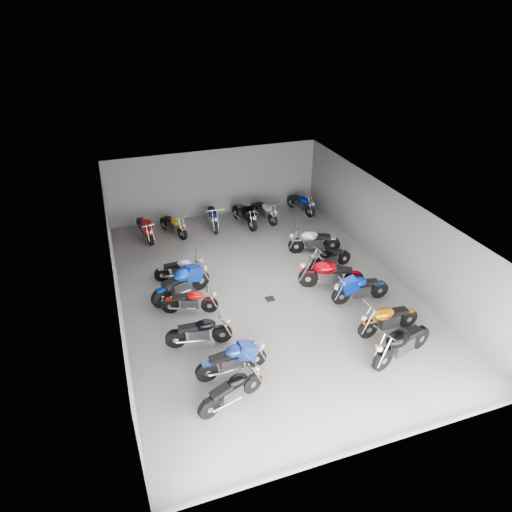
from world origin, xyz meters
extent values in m
plane|color=#9B9993|center=(0.00, 0.00, 0.00)|extent=(14.00, 14.00, 0.00)
cube|color=slate|center=(0.00, 7.00, 1.60)|extent=(10.00, 0.10, 3.20)
cube|color=slate|center=(-5.00, 0.00, 1.60)|extent=(0.10, 14.00, 3.20)
cube|color=slate|center=(5.00, 0.00, 1.60)|extent=(0.10, 14.00, 3.20)
cube|color=black|center=(0.00, 0.00, 3.22)|extent=(10.00, 14.00, 0.04)
cube|color=black|center=(0.00, -0.50, 0.01)|extent=(0.32, 0.32, 0.01)
cylinder|color=black|center=(-1.96, -4.37, 0.30)|extent=(0.61, 0.31, 0.61)
cylinder|color=black|center=(-3.26, -4.82, 0.30)|extent=(0.62, 0.33, 0.61)
cube|color=#2D2D30|center=(-2.61, -4.60, 0.40)|extent=(0.67, 0.47, 0.38)
ellipsoid|color=black|center=(-2.41, -4.53, 0.70)|extent=(0.73, 0.57, 0.34)
cube|color=black|center=(-2.90, -4.70, 0.66)|extent=(0.63, 0.44, 0.17)
cylinder|color=black|center=(-1.56, -3.49, 0.32)|extent=(0.65, 0.16, 0.64)
cylinder|color=black|center=(-3.01, -3.57, 0.32)|extent=(0.65, 0.18, 0.64)
cube|color=#2D2D30|center=(-2.29, -3.53, 0.42)|extent=(0.67, 0.34, 0.40)
ellipsoid|color=navy|center=(-2.07, -3.52, 0.74)|extent=(0.70, 0.44, 0.36)
cube|color=black|center=(-2.61, -3.55, 0.70)|extent=(0.62, 0.31, 0.18)
cylinder|color=black|center=(-2.18, -2.14, 0.31)|extent=(0.64, 0.22, 0.62)
cylinder|color=black|center=(-3.58, -1.92, 0.31)|extent=(0.64, 0.24, 0.62)
cube|color=#2D2D30|center=(-2.88, -2.03, 0.41)|extent=(0.67, 0.39, 0.39)
ellipsoid|color=black|center=(-2.67, -2.06, 0.72)|extent=(0.72, 0.49, 0.35)
cube|color=black|center=(-3.19, -1.98, 0.68)|extent=(0.63, 0.36, 0.18)
cylinder|color=black|center=(-2.19, -0.53, 0.29)|extent=(0.59, 0.29, 0.58)
cylinder|color=black|center=(-3.45, -0.14, 0.29)|extent=(0.60, 0.30, 0.58)
cube|color=#2D2D30|center=(-2.82, -0.34, 0.38)|extent=(0.64, 0.44, 0.36)
ellipsoid|color=#AA110C|center=(-2.63, -0.40, 0.67)|extent=(0.70, 0.53, 0.33)
cube|color=black|center=(-3.10, -0.25, 0.64)|extent=(0.60, 0.41, 0.17)
cylinder|color=black|center=(-2.16, 0.94, 0.36)|extent=(0.72, 0.41, 0.72)
cylinder|color=black|center=(-3.67, 0.31, 0.36)|extent=(0.73, 0.44, 0.72)
cube|color=#2D2D30|center=(-2.92, 0.62, 0.47)|extent=(0.81, 0.60, 0.45)
ellipsoid|color=#0A34B6|center=(-2.69, 0.72, 0.84)|extent=(0.88, 0.71, 0.41)
cube|color=black|center=(-3.25, 0.49, 0.79)|extent=(0.76, 0.56, 0.21)
cylinder|color=black|center=(-2.12, 1.74, 0.29)|extent=(0.58, 0.18, 0.57)
cylinder|color=black|center=(-3.41, 1.89, 0.29)|extent=(0.59, 0.20, 0.57)
cube|color=#2D2D30|center=(-2.77, 1.81, 0.38)|extent=(0.61, 0.33, 0.36)
ellipsoid|color=silver|center=(-2.57, 1.79, 0.66)|extent=(0.65, 0.43, 0.32)
cube|color=black|center=(-3.05, 1.84, 0.63)|extent=(0.57, 0.31, 0.16)
cylinder|color=black|center=(1.82, -4.77, 0.36)|extent=(0.74, 0.35, 0.73)
cylinder|color=black|center=(3.40, -4.30, 0.36)|extent=(0.75, 0.37, 0.73)
cube|color=#2D2D30|center=(2.61, -4.53, 0.48)|extent=(0.81, 0.54, 0.46)
ellipsoid|color=black|center=(2.37, -4.60, 0.84)|extent=(0.87, 0.66, 0.41)
cube|color=black|center=(2.96, -4.43, 0.80)|extent=(0.76, 0.50, 0.21)
cylinder|color=black|center=(2.16, -3.41, 0.33)|extent=(0.67, 0.16, 0.66)
cylinder|color=black|center=(3.65, -3.35, 0.33)|extent=(0.67, 0.18, 0.66)
cube|color=#2D2D30|center=(2.91, -3.38, 0.43)|extent=(0.68, 0.34, 0.41)
ellipsoid|color=#C96C06|center=(2.68, -3.39, 0.76)|extent=(0.72, 0.44, 0.37)
cube|color=black|center=(3.24, -3.37, 0.72)|extent=(0.64, 0.32, 0.19)
cylinder|color=black|center=(2.21, -1.55, 0.32)|extent=(0.65, 0.17, 0.65)
cylinder|color=black|center=(3.68, -1.63, 0.32)|extent=(0.66, 0.19, 0.65)
cube|color=#2D2D30|center=(2.94, -1.59, 0.43)|extent=(0.67, 0.34, 0.41)
ellipsoid|color=#0627AE|center=(2.72, -1.57, 0.75)|extent=(0.71, 0.44, 0.36)
cube|color=black|center=(3.27, -1.60, 0.71)|extent=(0.63, 0.32, 0.18)
cylinder|color=black|center=(1.59, -0.21, 0.37)|extent=(0.73, 0.43, 0.73)
cylinder|color=black|center=(3.10, -0.89, 0.37)|extent=(0.74, 0.45, 0.73)
cube|color=#2D2D30|center=(2.34, -0.55, 0.48)|extent=(0.82, 0.62, 0.46)
ellipsoid|color=#8D0009|center=(2.12, -0.45, 0.84)|extent=(0.90, 0.73, 0.41)
cube|color=black|center=(2.68, -0.70, 0.80)|extent=(0.77, 0.58, 0.21)
cylinder|color=black|center=(2.29, 0.64, 0.29)|extent=(0.59, 0.19, 0.58)
cylinder|color=black|center=(3.58, 0.79, 0.29)|extent=(0.59, 0.20, 0.58)
cube|color=#2D2D30|center=(2.94, 0.72, 0.38)|extent=(0.61, 0.34, 0.36)
ellipsoid|color=black|center=(2.74, 0.69, 0.67)|extent=(0.65, 0.43, 0.32)
cube|color=black|center=(3.22, 0.75, 0.63)|extent=(0.57, 0.32, 0.16)
cylinder|color=black|center=(2.16, 2.23, 0.33)|extent=(0.68, 0.29, 0.66)
cylinder|color=black|center=(3.62, 1.87, 0.33)|extent=(0.68, 0.31, 0.66)
cube|color=#2D2D30|center=(2.89, 2.05, 0.44)|extent=(0.73, 0.46, 0.42)
ellipsoid|color=silver|center=(2.67, 2.11, 0.77)|extent=(0.78, 0.57, 0.37)
cube|color=black|center=(3.21, 1.97, 0.73)|extent=(0.68, 0.43, 0.19)
cylinder|color=black|center=(-3.44, 4.86, 0.32)|extent=(0.24, 0.65, 0.64)
cylinder|color=black|center=(-3.71, 6.28, 0.32)|extent=(0.26, 0.65, 0.64)
cube|color=#2D2D30|center=(-3.57, 5.57, 0.42)|extent=(0.41, 0.69, 0.40)
ellipsoid|color=maroon|center=(-3.54, 5.35, 0.74)|extent=(0.51, 0.74, 0.36)
cube|color=black|center=(-3.63, 5.88, 0.70)|extent=(0.38, 0.65, 0.18)
cylinder|color=black|center=(-2.06, 4.91, 0.30)|extent=(0.36, 0.60, 0.60)
cylinder|color=black|center=(-2.62, 6.15, 0.30)|extent=(0.38, 0.61, 0.60)
cube|color=#2D2D30|center=(-2.34, 5.53, 0.39)|extent=(0.51, 0.67, 0.38)
ellipsoid|color=yellow|center=(-2.25, 5.34, 0.69)|extent=(0.60, 0.74, 0.34)
cube|color=black|center=(-2.46, 5.80, 0.66)|extent=(0.47, 0.63, 0.17)
cylinder|color=black|center=(-0.55, 4.99, 0.32)|extent=(0.19, 0.66, 0.65)
cylinder|color=black|center=(-0.42, 6.45, 0.32)|extent=(0.21, 0.66, 0.65)
cube|color=#2D2D30|center=(-0.49, 5.72, 0.42)|extent=(0.36, 0.68, 0.40)
ellipsoid|color=navy|center=(-0.51, 5.50, 0.75)|extent=(0.46, 0.72, 0.36)
cube|color=black|center=(-0.46, 6.04, 0.71)|extent=(0.34, 0.64, 0.18)
cylinder|color=black|center=(1.08, 4.71, 0.33)|extent=(0.26, 0.67, 0.66)
cylinder|color=black|center=(0.80, 6.18, 0.33)|extent=(0.28, 0.68, 0.66)
cube|color=#2D2D30|center=(0.94, 5.44, 0.43)|extent=(0.43, 0.72, 0.41)
ellipsoid|color=black|center=(0.98, 5.22, 0.76)|extent=(0.54, 0.77, 0.37)
cube|color=black|center=(0.88, 5.77, 0.72)|extent=(0.40, 0.67, 0.19)
cylinder|color=black|center=(2.15, 4.92, 0.31)|extent=(0.27, 0.63, 0.62)
cylinder|color=black|center=(1.81, 6.29, 0.31)|extent=(0.29, 0.64, 0.62)
cube|color=#2D2D30|center=(1.98, 5.60, 0.41)|extent=(0.44, 0.68, 0.39)
ellipsoid|color=#9D9DA4|center=(2.03, 5.40, 0.72)|extent=(0.54, 0.73, 0.35)
cube|color=black|center=(1.90, 5.90, 0.68)|extent=(0.41, 0.64, 0.18)
cylinder|color=black|center=(4.15, 5.21, 0.31)|extent=(0.28, 0.62, 0.61)
cylinder|color=black|center=(3.78, 6.55, 0.31)|extent=(0.30, 0.63, 0.61)
cube|color=#2D2D30|center=(3.97, 5.88, 0.40)|extent=(0.44, 0.68, 0.38)
ellipsoid|color=#001590|center=(4.02, 5.68, 0.71)|extent=(0.54, 0.73, 0.34)
cube|color=black|center=(3.88, 6.17, 0.67)|extent=(0.42, 0.63, 0.17)
camera|label=1|loc=(-4.72, -12.78, 9.43)|focal=32.00mm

